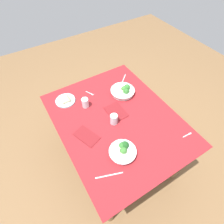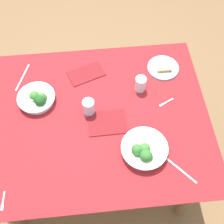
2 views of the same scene
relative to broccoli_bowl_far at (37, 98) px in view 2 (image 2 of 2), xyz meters
The scene contains 13 objects.
ground_plane 0.84m from the broccoli_bowl_far, 24.41° to the right, with size 6.00×6.00×0.00m, color brown.
dining_table 0.38m from the broccoli_bowl_far, 24.41° to the right, with size 1.33×1.05×0.73m.
broccoli_bowl_far is the anchor object (origin of this frame).
broccoli_bowl_near 0.69m from the broccoli_bowl_far, 34.11° to the right, with size 0.25×0.25×0.09m.
bread_side_plate 0.80m from the broccoli_bowl_far, 12.65° to the left, with size 0.20×0.20×0.03m.
water_glass_center 0.31m from the broccoli_bowl_far, 18.46° to the right, with size 0.07×0.07×0.10m, color silver.
water_glass_side 0.61m from the broccoli_bowl_far, ahead, with size 0.07×0.07×0.10m, color silver.
fork_by_far_bowl 0.76m from the broccoli_bowl_far, ahead, with size 0.10×0.05×0.00m.
fork_by_near_bowl 0.60m from the broccoli_bowl_far, 104.91° to the right, with size 0.02×0.10×0.00m.
table_knife_left 0.22m from the broccoli_bowl_far, 118.43° to the left, with size 0.21×0.01×0.00m, color #B7B7BC.
table_knife_right 0.90m from the broccoli_bowl_far, 33.83° to the right, with size 0.21×0.01×0.00m, color #B7B7BC.
napkin_folded_upper 0.35m from the broccoli_bowl_far, 31.46° to the left, with size 0.22×0.13×0.01m, color maroon.
napkin_folded_lower 0.44m from the broccoli_bowl_far, 25.13° to the right, with size 0.22×0.16×0.01m, color maroon.
Camera 2 is at (0.02, -0.86, 2.19)m, focal length 47.45 mm.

